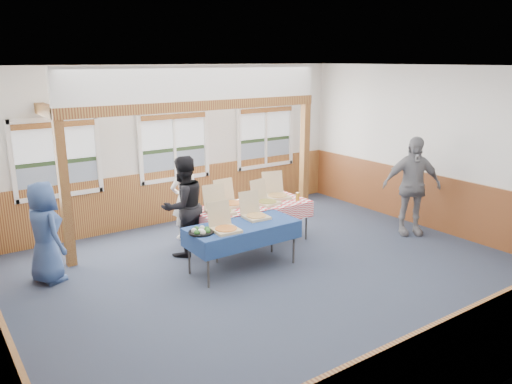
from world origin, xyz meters
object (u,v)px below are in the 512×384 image
(table_right, at_px, (252,207))
(man_blue, at_px, (45,232))
(woman_black, at_px, (183,206))
(person_grey, at_px, (412,186))
(table_left, at_px, (243,228))
(woman_white, at_px, (185,199))

(table_right, distance_m, man_blue, 3.48)
(woman_black, bearing_deg, person_grey, 148.91)
(table_left, xyz_separation_m, person_grey, (3.59, -0.43, 0.26))
(table_left, xyz_separation_m, man_blue, (-2.69, 1.31, 0.08))
(table_right, bearing_deg, woman_black, -172.41)
(man_blue, bearing_deg, woman_black, -109.76)
(man_blue, height_order, person_grey, person_grey)
(table_left, bearing_deg, woman_white, 79.93)
(table_right, xyz_separation_m, woman_white, (-0.84, 1.01, 0.06))
(man_blue, relative_size, person_grey, 0.82)
(woman_white, height_order, person_grey, person_grey)
(table_right, relative_size, person_grey, 1.21)
(table_right, distance_m, woman_white, 1.32)
(woman_white, relative_size, man_blue, 0.98)
(woman_black, relative_size, man_blue, 1.11)
(table_right, xyz_separation_m, woman_black, (-1.24, 0.28, 0.16))
(woman_white, xyz_separation_m, person_grey, (3.68, -2.26, 0.19))
(woman_white, relative_size, woman_black, 0.88)
(woman_black, bearing_deg, table_left, 103.24)
(man_blue, xyz_separation_m, person_grey, (6.29, -1.74, 0.17))
(woman_black, bearing_deg, table_right, 156.69)
(table_right, relative_size, man_blue, 1.48)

